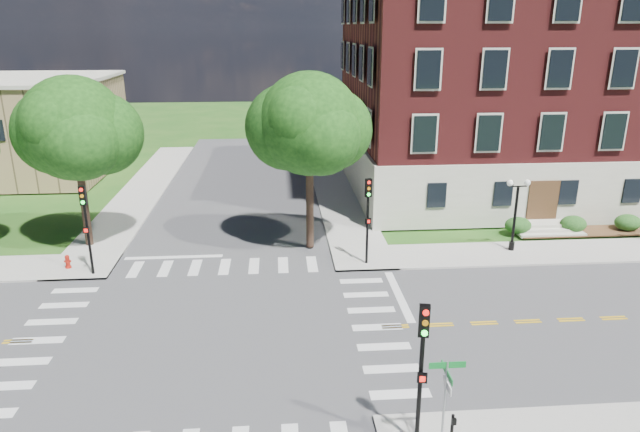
{
  "coord_description": "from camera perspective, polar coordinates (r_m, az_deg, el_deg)",
  "views": [
    {
      "loc": [
        2.99,
        -21.85,
        12.51
      ],
      "look_at": [
        5.16,
        6.05,
        3.2
      ],
      "focal_mm": 32.0,
      "sensor_mm": 36.0,
      "label": 1
    }
  ],
  "objects": [
    {
      "name": "ground",
      "position": [
        25.36,
        -10.84,
        -11.52
      ],
      "size": [
        160.0,
        160.0,
        0.0
      ],
      "primitive_type": "plane",
      "color": "#1D4F16",
      "rests_on": "ground"
    },
    {
      "name": "tree_c",
      "position": [
        35.16,
        -23.37,
        8.03
      ],
      "size": [
        5.91,
        5.91,
        9.93
      ],
      "color": "black",
      "rests_on": "ground"
    },
    {
      "name": "stop_bar_east",
      "position": [
        28.43,
        7.9,
        -7.9
      ],
      "size": [
        0.4,
        5.5,
        0.0
      ],
      "primitive_type": "cube",
      "color": "silver",
      "rests_on": "ground"
    },
    {
      "name": "road_ns",
      "position": [
        25.36,
        -10.84,
        -11.51
      ],
      "size": [
        12.0,
        90.0,
        0.01
      ],
      "primitive_type": "cube",
      "color": "#3D3D3F",
      "rests_on": "ground"
    },
    {
      "name": "road_ew",
      "position": [
        25.36,
        -10.84,
        -11.51
      ],
      "size": [
        90.0,
        12.0,
        0.01
      ],
      "primitive_type": "cube",
      "color": "#3D3D3F",
      "rests_on": "ground"
    },
    {
      "name": "traffic_signal_ne",
      "position": [
        30.6,
        4.81,
        0.59
      ],
      "size": [
        0.38,
        0.45,
        4.8
      ],
      "color": "black",
      "rests_on": "ground"
    },
    {
      "name": "street_sign_pole",
      "position": [
        18.05,
        12.46,
        -16.51
      ],
      "size": [
        1.1,
        1.1,
        3.1
      ],
      "color": "gray",
      "rests_on": "ground"
    },
    {
      "name": "main_building",
      "position": [
        48.8,
        21.6,
        12.25
      ],
      "size": [
        30.6,
        22.4,
        16.5
      ],
      "color": "#B8B5A2",
      "rests_on": "ground"
    },
    {
      "name": "traffic_signal_se",
      "position": [
        17.65,
        10.15,
        -13.82
      ],
      "size": [
        0.36,
        0.42,
        4.8
      ],
      "color": "black",
      "rests_on": "ground"
    },
    {
      "name": "tree_d",
      "position": [
        31.96,
        -1.07,
        9.16
      ],
      "size": [
        5.77,
        5.77,
        10.16
      ],
      "color": "black",
      "rests_on": "ground"
    },
    {
      "name": "traffic_signal_nw",
      "position": [
        31.51,
        -22.38,
        -0.24
      ],
      "size": [
        0.33,
        0.36,
        4.8
      ],
      "color": "black",
      "rests_on": "ground"
    },
    {
      "name": "fire_hydrant",
      "position": [
        33.69,
        -23.92,
        -4.22
      ],
      "size": [
        0.35,
        0.35,
        0.75
      ],
      "color": "#A7180C",
      "rests_on": "ground"
    },
    {
      "name": "crosswalk_east",
      "position": [
        25.53,
        5.74,
        -11.04
      ],
      "size": [
        2.2,
        10.2,
        0.02
      ],
      "primitive_type": null,
      "color": "silver",
      "rests_on": "ground"
    },
    {
      "name": "push_button_post",
      "position": [
        19.06,
        13.07,
        -20.09
      ],
      "size": [
        0.14,
        0.21,
        1.2
      ],
      "color": "black",
      "rests_on": "ground"
    },
    {
      "name": "sidewalk_ne",
      "position": [
        41.16,
        13.3,
        0.29
      ],
      "size": [
        34.0,
        34.0,
        0.12
      ],
      "color": "#9E9B93",
      "rests_on": "ground"
    },
    {
      "name": "sidewalk_nw",
      "position": [
        43.34,
        -29.27,
        -0.72
      ],
      "size": [
        34.0,
        34.0,
        0.12
      ],
      "color": "#9E9B93",
      "rests_on": "ground"
    },
    {
      "name": "twin_lamp_west",
      "position": [
        34.42,
        18.97,
        0.5
      ],
      "size": [
        1.36,
        0.36,
        4.23
      ],
      "color": "black",
      "rests_on": "ground"
    }
  ]
}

